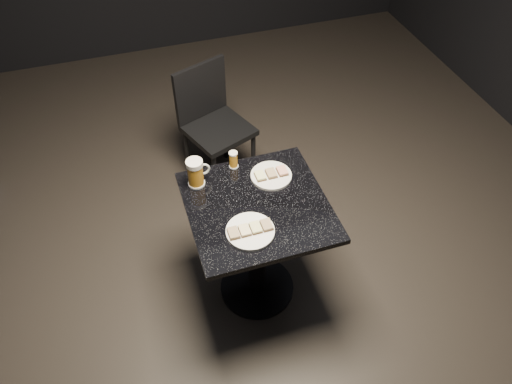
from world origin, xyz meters
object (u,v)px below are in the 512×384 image
at_px(plate_small, 271,176).
at_px(beer_tumbler, 233,160).
at_px(chair, 212,120).
at_px(table, 257,235).
at_px(beer_mug, 196,173).
at_px(plate_large, 250,231).

bearing_deg(plate_small, beer_tumbler, 140.48).
bearing_deg(chair, table, -91.18).
height_order(beer_mug, beer_tumbler, beer_mug).
bearing_deg(beer_mug, chair, 71.53).
bearing_deg(chair, beer_mug, -108.47).
height_order(beer_mug, chair, beer_mug).
distance_m(plate_large, chair, 1.25).
height_order(plate_small, table, plate_small).
bearing_deg(beer_tumbler, chair, 85.71).
xyz_separation_m(beer_mug, beer_tumbler, (0.22, 0.07, -0.03)).
bearing_deg(chair, plate_large, -95.09).
height_order(beer_tumbler, chair, chair).
height_order(plate_large, plate_small, same).
relative_size(beer_tumbler, chair, 0.11).
distance_m(beer_mug, chair, 0.93).
relative_size(plate_large, chair, 0.27).
bearing_deg(beer_tumbler, plate_small, -39.52).
bearing_deg(table, plate_large, -118.42).
bearing_deg(beer_tumbler, table, -83.53).
bearing_deg(chair, beer_tumbler, -94.29).
bearing_deg(table, plate_small, 51.93).
xyz_separation_m(beer_tumbler, chair, (0.06, 0.75, -0.30)).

